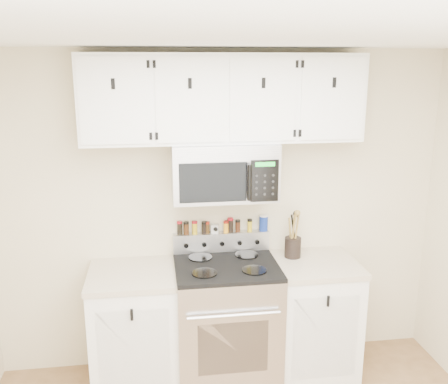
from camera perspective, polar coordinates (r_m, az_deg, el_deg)
name	(u,v)px	position (r m, az deg, el deg)	size (l,w,h in m)	color
back_wall	(220,213)	(3.92, -0.41, -2.41)	(3.50, 0.01, 2.50)	beige
ceiling	(281,36)	(2.04, 6.58, 17.33)	(3.50, 3.50, 0.01)	white
range	(226,321)	(3.93, 0.27, -14.48)	(0.76, 0.65, 1.10)	#B7B7BA
base_cabinet_left	(135,329)	(3.93, -10.14, -15.13)	(0.64, 0.62, 0.92)	white
base_cabinet_right	(312,316)	(4.11, 10.07, -13.76)	(0.64, 0.62, 0.92)	white
microwave	(224,171)	(3.64, 0.00, 2.45)	(0.76, 0.44, 0.42)	#9E9EA3
upper_cabinets	(223,98)	(3.59, -0.06, 10.67)	(2.00, 0.35, 0.62)	white
utensil_crock	(293,246)	(3.94, 7.87, -6.10)	(0.13, 0.13, 0.37)	black
kitchen_timer	(215,229)	(3.92, -1.01, -4.22)	(0.06, 0.05, 0.07)	silver
salt_canister	(264,223)	(3.97, 4.54, -3.53)	(0.07, 0.07, 0.13)	navy
spice_jar_0	(180,228)	(3.89, -5.09, -4.10)	(0.04, 0.04, 0.11)	black
spice_jar_1	(186,228)	(3.89, -4.33, -4.12)	(0.04, 0.04, 0.10)	#3E210F
spice_jar_2	(195,227)	(3.90, -3.36, -4.06)	(0.04, 0.04, 0.10)	gold
spice_jar_3	(204,227)	(3.90, -2.26, -4.06)	(0.04, 0.04, 0.10)	black
spice_jar_4	(207,227)	(3.91, -1.94, -4.07)	(0.04, 0.04, 0.09)	#3E280F
spice_jar_5	(226,227)	(3.92, 0.24, -3.97)	(0.04, 0.04, 0.09)	orange
spice_jar_6	(230,225)	(3.93, 0.74, -3.79)	(0.05, 0.05, 0.12)	black
spice_jar_7	(238,226)	(3.94, 1.59, -3.88)	(0.04, 0.04, 0.10)	#3F1E0F
spice_jar_8	(250,225)	(3.95, 2.96, -3.81)	(0.04, 0.04, 0.10)	gold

